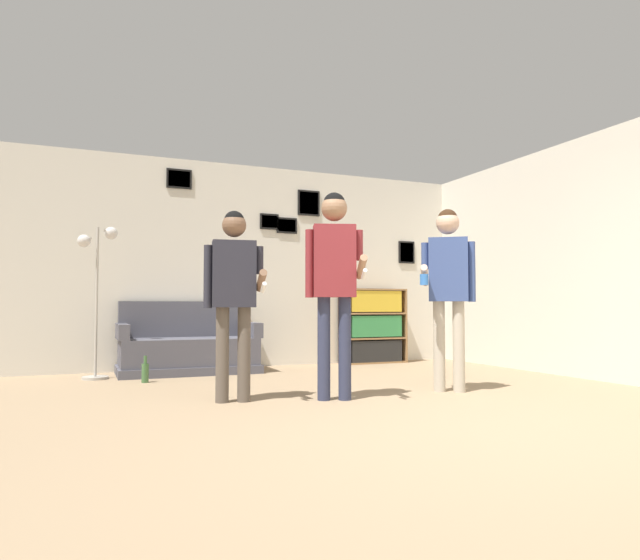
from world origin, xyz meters
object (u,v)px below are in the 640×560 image
object	(u,v)px
bottle_on_floor	(145,372)
floor_lamp	(97,282)
person_player_foreground_center	(334,270)
bookshelf	(373,326)
couch	(188,349)
person_watcher_holding_cup	(448,278)
person_player_foreground_left	(234,285)

from	to	relation	value
bottle_on_floor	floor_lamp	bearing A→B (deg)	133.42
floor_lamp	person_player_foreground_center	bearing A→B (deg)	-50.97
bookshelf	bottle_on_floor	xyz separation A→B (m)	(-3.19, -0.94, -0.41)
person_player_foreground_center	bottle_on_floor	distance (m)	2.47
bottle_on_floor	bookshelf	bearing A→B (deg)	16.37
couch	person_watcher_holding_cup	world-z (taller)	person_watcher_holding_cup
bookshelf	person_player_foreground_left	bearing A→B (deg)	-136.58
person_player_foreground_left	person_watcher_holding_cup	world-z (taller)	person_watcher_holding_cup
person_watcher_holding_cup	bottle_on_floor	bearing A→B (deg)	145.46
person_player_foreground_center	person_watcher_holding_cup	distance (m)	1.19
bottle_on_floor	person_player_foreground_left	bearing A→B (deg)	-70.36
floor_lamp	bottle_on_floor	bearing A→B (deg)	-46.58
floor_lamp	person_player_foreground_center	xyz separation A→B (m)	(1.86, -2.29, 0.04)
bookshelf	floor_lamp	size ratio (longest dim) A/B	0.62
person_player_foreground_left	bottle_on_floor	distance (m)	1.87
floor_lamp	bottle_on_floor	distance (m)	1.19
couch	person_player_foreground_left	xyz separation A→B (m)	(-0.01, -2.30, 0.69)
person_player_foreground_center	bottle_on_floor	bearing A→B (deg)	127.68
couch	person_watcher_holding_cup	distance (m)	3.30
person_player_foreground_left	person_player_foreground_center	distance (m)	0.87
floor_lamp	person_player_foreground_center	world-z (taller)	person_player_foreground_center
floor_lamp	person_player_foreground_center	distance (m)	2.95
bookshelf	person_player_foreground_center	bearing A→B (deg)	-123.62
floor_lamp	person_watcher_holding_cup	size ratio (longest dim) A/B	0.98
floor_lamp	person_player_foreground_left	size ratio (longest dim) A/B	1.05
bookshelf	floor_lamp	distance (m)	3.74
person_player_foreground_left	bottle_on_floor	size ratio (longest dim) A/B	5.71
person_player_foreground_left	person_watcher_holding_cup	xyz separation A→B (m)	(2.01, -0.21, 0.08)
bookshelf	person_player_foreground_center	size ratio (longest dim) A/B	0.59
couch	person_watcher_holding_cup	xyz separation A→B (m)	(2.00, -2.51, 0.78)
person_player_foreground_left	person_watcher_holding_cup	bearing A→B (deg)	-5.95
person_player_foreground_left	bottle_on_floor	world-z (taller)	person_player_foreground_left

